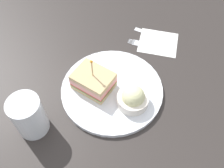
{
  "coord_description": "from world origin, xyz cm",
  "views": [
    {
      "loc": [
        -35.76,
        -13.68,
        57.52
      ],
      "look_at": [
        0.0,
        0.0,
        3.29
      ],
      "focal_mm": 40.85,
      "sensor_mm": 36.0,
      "label": 1
    }
  ],
  "objects_px": {
    "coleslaw_bowl": "(133,98)",
    "napkin": "(158,42)",
    "knife": "(150,34)",
    "plate": "(112,90)",
    "sandwich_half_center": "(93,81)",
    "drink_glass": "(29,117)",
    "fork": "(143,44)"
  },
  "relations": [
    {
      "from": "knife",
      "to": "napkin",
      "type": "bearing_deg",
      "value": -130.08
    },
    {
      "from": "plate",
      "to": "knife",
      "type": "distance_m",
      "value": 0.25
    },
    {
      "from": "coleslaw_bowl",
      "to": "fork",
      "type": "xyz_separation_m",
      "value": [
        0.22,
        0.04,
        -0.03
      ]
    },
    {
      "from": "sandwich_half_center",
      "to": "fork",
      "type": "relative_size",
      "value": 0.88
    },
    {
      "from": "drink_glass",
      "to": "napkin",
      "type": "relative_size",
      "value": 0.94
    },
    {
      "from": "coleslaw_bowl",
      "to": "plate",
      "type": "bearing_deg",
      "value": 70.49
    },
    {
      "from": "drink_glass",
      "to": "knife",
      "type": "height_order",
      "value": "drink_glass"
    },
    {
      "from": "napkin",
      "to": "sandwich_half_center",
      "type": "bearing_deg",
      "value": 153.29
    },
    {
      "from": "coleslaw_bowl",
      "to": "drink_glass",
      "type": "relative_size",
      "value": 0.74
    },
    {
      "from": "plate",
      "to": "drink_glass",
      "type": "relative_size",
      "value": 2.48
    },
    {
      "from": "fork",
      "to": "coleslaw_bowl",
      "type": "bearing_deg",
      "value": -170.71
    },
    {
      "from": "plate",
      "to": "napkin",
      "type": "height_order",
      "value": "plate"
    },
    {
      "from": "plate",
      "to": "sandwich_half_center",
      "type": "height_order",
      "value": "sandwich_half_center"
    },
    {
      "from": "coleslaw_bowl",
      "to": "napkin",
      "type": "distance_m",
      "value": 0.25
    },
    {
      "from": "plate",
      "to": "sandwich_half_center",
      "type": "relative_size",
      "value": 2.43
    },
    {
      "from": "coleslaw_bowl",
      "to": "knife",
      "type": "relative_size",
      "value": 0.65
    },
    {
      "from": "plate",
      "to": "sandwich_half_center",
      "type": "bearing_deg",
      "value": 103.78
    },
    {
      "from": "plate",
      "to": "coleslaw_bowl",
      "type": "bearing_deg",
      "value": -109.51
    },
    {
      "from": "coleslaw_bowl",
      "to": "napkin",
      "type": "bearing_deg",
      "value": -1.13
    },
    {
      "from": "sandwich_half_center",
      "to": "coleslaw_bowl",
      "type": "bearing_deg",
      "value": -95.77
    },
    {
      "from": "fork",
      "to": "napkin",
      "type": "bearing_deg",
      "value": -57.82
    },
    {
      "from": "coleslaw_bowl",
      "to": "napkin",
      "type": "relative_size",
      "value": 0.69
    },
    {
      "from": "fork",
      "to": "knife",
      "type": "relative_size",
      "value": 1.03
    },
    {
      "from": "plate",
      "to": "coleslaw_bowl",
      "type": "relative_size",
      "value": 3.37
    },
    {
      "from": "coleslaw_bowl",
      "to": "fork",
      "type": "relative_size",
      "value": 0.64
    },
    {
      "from": "napkin",
      "to": "coleslaw_bowl",
      "type": "bearing_deg",
      "value": 178.87
    },
    {
      "from": "plate",
      "to": "sandwich_half_center",
      "type": "xyz_separation_m",
      "value": [
        -0.01,
        0.05,
        0.03
      ]
    },
    {
      "from": "plate",
      "to": "napkin",
      "type": "bearing_deg",
      "value": -17.49
    },
    {
      "from": "drink_glass",
      "to": "fork",
      "type": "height_order",
      "value": "drink_glass"
    },
    {
      "from": "plate",
      "to": "fork",
      "type": "relative_size",
      "value": 2.14
    },
    {
      "from": "coleslaw_bowl",
      "to": "napkin",
      "type": "height_order",
      "value": "coleslaw_bowl"
    },
    {
      "from": "knife",
      "to": "plate",
      "type": "bearing_deg",
      "value": 171.6
    }
  ]
}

